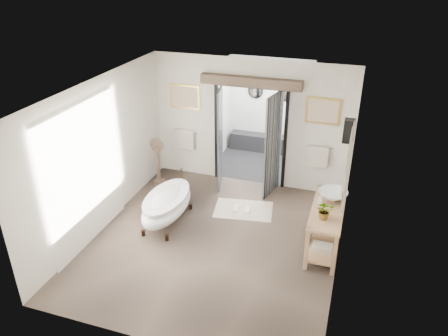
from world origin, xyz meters
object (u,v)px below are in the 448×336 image
at_px(clawfoot_tub, 167,204).
at_px(vanity, 325,224).
at_px(basin, 333,196).
at_px(rug, 243,210).

distance_m(clawfoot_tub, vanity, 3.05).
height_order(clawfoot_tub, basin, basin).
distance_m(clawfoot_tub, basin, 3.20).
bearing_deg(clawfoot_tub, basin, 7.55).
bearing_deg(rug, basin, -14.87).
height_order(clawfoot_tub, rug, clawfoot_tub).
relative_size(clawfoot_tub, rug, 1.39).
xyz_separation_m(clawfoot_tub, basin, (3.12, 0.41, 0.54)).
xyz_separation_m(vanity, rug, (-1.72, 0.77, -0.50)).
xyz_separation_m(vanity, basin, (0.07, 0.29, 0.44)).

